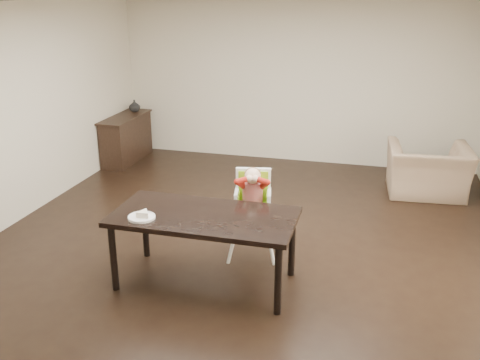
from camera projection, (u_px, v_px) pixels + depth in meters
The scene contains 8 objects.
ground at pixel (243, 248), 6.19m from camera, with size 7.00×7.00×0.00m, color black.
room_walls at pixel (243, 88), 5.56m from camera, with size 6.02×7.02×2.71m.
dining_table at pixel (204, 222), 5.25m from camera, with size 1.80×0.90×0.75m.
high_chair at pixel (253, 193), 5.84m from camera, with size 0.50×0.50×1.02m.
plate at pixel (142, 216), 5.12m from camera, with size 0.34×0.34×0.08m.
armchair at pixel (429, 162), 7.64m from camera, with size 1.12×0.73×0.98m, color #9F8265.
sideboard at pixel (126, 139), 9.18m from camera, with size 0.44×1.26×0.79m.
vase at pixel (135, 106), 9.37m from camera, with size 0.19×0.20×0.19m, color #99999E.
Camera 1 is at (1.41, -5.37, 2.84)m, focal length 40.00 mm.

